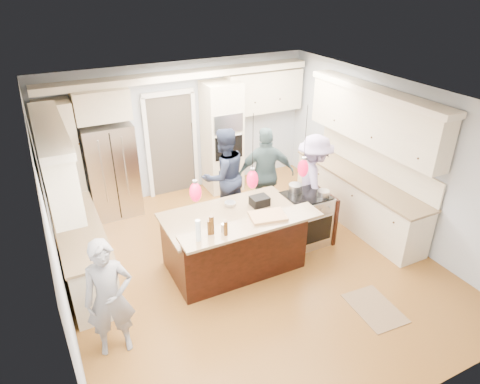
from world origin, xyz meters
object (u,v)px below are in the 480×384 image
object	(u,v)px
refrigerator	(111,170)
kitchen_island	(234,240)
island_range	(306,218)
person_bar_end	(109,299)
person_far_left	(224,176)

from	to	relation	value
refrigerator	kitchen_island	size ratio (longest dim) A/B	0.86
island_range	refrigerator	bearing A→B (deg)	137.41
island_range	person_bar_end	bearing A→B (deg)	-164.98
kitchen_island	person_far_left	distance (m)	1.51
refrigerator	person_far_left	size ratio (longest dim) A/B	0.99
person_bar_end	kitchen_island	bearing A→B (deg)	30.23
refrigerator	person_bar_end	xyz separation A→B (m)	(-0.75, -3.42, -0.10)
kitchen_island	person_far_left	bearing A→B (deg)	71.00
refrigerator	person_bar_end	world-z (taller)	refrigerator
refrigerator	island_range	world-z (taller)	refrigerator
person_bar_end	person_far_left	world-z (taller)	person_far_left
refrigerator	person_bar_end	distance (m)	3.50
kitchen_island	person_bar_end	bearing A→B (deg)	-157.45
person_bar_end	person_far_left	size ratio (longest dim) A/B	0.88
kitchen_island	person_far_left	size ratio (longest dim) A/B	1.16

